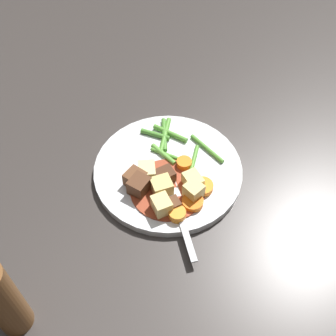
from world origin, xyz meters
TOP-DOWN VIEW (x-y plane):
  - ground_plane at (0.00, 0.00)m, footprint 3.00×3.00m
  - dinner_plate at (0.00, 0.00)m, footprint 0.25×0.25m
  - stew_sauce at (0.04, 0.01)m, footprint 0.12×0.12m
  - carrot_slice_0 at (-0.01, 0.03)m, footprint 0.03×0.03m
  - carrot_slice_1 at (0.03, 0.06)m, footprint 0.05×0.05m
  - carrot_slice_2 at (0.06, 0.05)m, footprint 0.04×0.04m
  - carrot_slice_3 at (0.09, 0.03)m, footprint 0.03×0.03m
  - potato_chunk_0 at (0.05, 0.05)m, footprint 0.04×0.04m
  - potato_chunk_1 at (0.05, 0.00)m, footprint 0.04×0.04m
  - potato_chunk_2 at (0.09, 0.01)m, footprint 0.04×0.04m
  - potato_chunk_3 at (0.02, -0.03)m, footprint 0.04×0.04m
  - potato_chunk_4 at (0.03, 0.05)m, footprint 0.04×0.04m
  - meat_chunk_0 at (0.03, -0.00)m, footprint 0.04×0.04m
  - meat_chunk_1 at (0.06, -0.04)m, footprint 0.04×0.04m
  - meat_chunk_2 at (0.04, -0.05)m, footprint 0.04×0.04m
  - meat_chunk_3 at (0.08, 0.02)m, footprint 0.03×0.03m
  - green_bean_0 at (-0.05, 0.06)m, footprint 0.05×0.07m
  - green_bean_1 at (-0.07, -0.02)m, footprint 0.08×0.01m
  - green_bean_2 at (-0.07, -0.04)m, footprint 0.02×0.06m
  - green_bean_3 at (-0.07, -0.02)m, footprint 0.08×0.03m
  - green_bean_4 at (-0.03, -0.01)m, footprint 0.02×0.05m
  - green_bean_5 at (-0.02, -0.01)m, footprint 0.04×0.05m
  - green_bean_6 at (-0.03, 0.04)m, footprint 0.06×0.01m
  - green_bean_7 at (-0.08, -0.01)m, footprint 0.03×0.07m
  - fork at (0.08, 0.03)m, footprint 0.16×0.09m
  - pepper_mill at (0.29, -0.15)m, footprint 0.04×0.04m

SIDE VIEW (x-z plane):
  - ground_plane at x=0.00m, z-range 0.00..0.00m
  - dinner_plate at x=0.00m, z-range 0.00..0.01m
  - stew_sauce at x=0.04m, z-range 0.01..0.02m
  - fork at x=0.08m, z-range 0.01..0.02m
  - green_bean_4 at x=-0.03m, z-range 0.01..0.02m
  - green_bean_6 at x=-0.03m, z-range 0.01..0.02m
  - green_bean_0 at x=-0.05m, z-range 0.01..0.02m
  - green_bean_3 at x=-0.07m, z-range 0.01..0.02m
  - green_bean_5 at x=-0.02m, z-range 0.01..0.02m
  - green_bean_1 at x=-0.07m, z-range 0.01..0.02m
  - green_bean_2 at x=-0.07m, z-range 0.01..0.02m
  - green_bean_7 at x=-0.08m, z-range 0.01..0.02m
  - carrot_slice_2 at x=0.06m, z-range 0.01..0.02m
  - carrot_slice_1 at x=0.03m, z-range 0.01..0.02m
  - carrot_slice_0 at x=-0.01m, z-range 0.01..0.03m
  - carrot_slice_3 at x=0.09m, z-range 0.01..0.03m
  - meat_chunk_3 at x=0.08m, z-range 0.01..0.03m
  - meat_chunk_0 at x=0.03m, z-range 0.01..0.04m
  - potato_chunk_3 at x=0.02m, z-range 0.01..0.04m
  - meat_chunk_2 at x=0.04m, z-range 0.01..0.04m
  - potato_chunk_4 at x=0.03m, z-range 0.01..0.04m
  - potato_chunk_1 at x=0.05m, z-range 0.01..0.04m
  - potato_chunk_2 at x=0.09m, z-range 0.01..0.04m
  - meat_chunk_1 at x=0.06m, z-range 0.01..0.04m
  - potato_chunk_0 at x=0.05m, z-range 0.01..0.04m
  - pepper_mill at x=0.29m, z-range 0.00..0.14m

